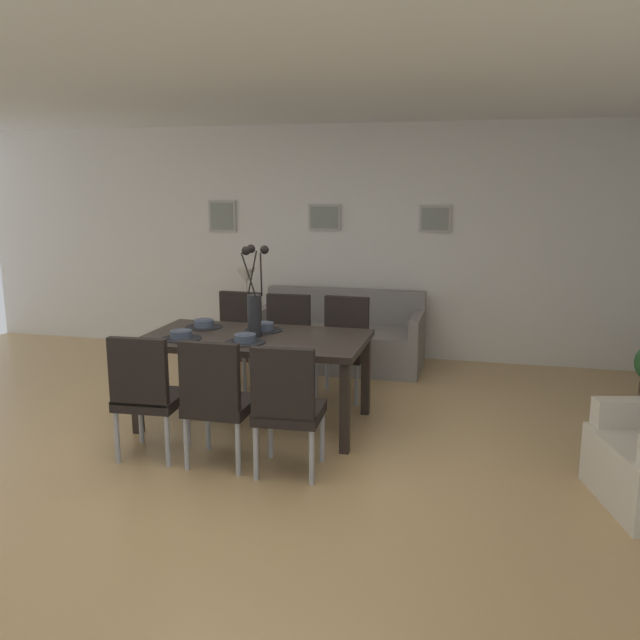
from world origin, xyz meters
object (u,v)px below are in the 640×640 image
(dining_chair_far_left, at_px, (217,396))
(sofa, at_px, (340,340))
(bowl_far_right, at_px, (264,326))
(table_lamp, at_px, (246,280))
(framed_picture_left, at_px, (222,216))
(bowl_near_left, at_px, (181,334))
(side_table, at_px, (247,336))
(bowl_far_left, at_px, (245,337))
(dining_chair_far_right, at_px, (286,339))
(dining_table, at_px, (255,345))
(dining_chair_near_left, at_px, (147,391))
(framed_picture_center, at_px, (325,217))
(centerpiece_vase, at_px, (254,302))
(framed_picture_right, at_px, (435,219))
(dining_chair_near_right, at_px, (236,335))
(bowl_near_right, at_px, (204,323))
(dining_chair_mid_right, at_px, (344,342))
(dining_chair_mid_left, at_px, (287,404))

(dining_chair_far_left, height_order, sofa, dining_chair_far_left)
(bowl_far_right, xyz_separation_m, sofa, (0.29, 1.70, -0.50))
(table_lamp, distance_m, framed_picture_left, 0.93)
(bowl_near_left, xyz_separation_m, side_table, (-0.25, 2.20, -0.52))
(bowl_far_left, bearing_deg, dining_chair_far_right, 90.54)
(bowl_far_right, bearing_deg, dining_table, -90.00)
(bowl_near_left, bearing_deg, dining_chair_near_left, -87.13)
(dining_table, xyz_separation_m, bowl_far_left, (0.00, -0.22, 0.11))
(bowl_near_left, xyz_separation_m, bowl_far_left, (0.54, 0.00, 0.00))
(framed_picture_center, bearing_deg, bowl_far_right, -90.00)
(dining_table, distance_m, bowl_far_right, 0.25)
(side_table, bearing_deg, bowl_far_left, -70.13)
(framed_picture_left, bearing_deg, sofa, -17.81)
(bowl_far_right, relative_size, table_lamp, 0.33)
(centerpiece_vase, relative_size, framed_picture_right, 2.16)
(bowl_far_left, bearing_deg, framed_picture_left, 115.09)
(dining_chair_near_right, distance_m, dining_chair_far_left, 1.88)
(dining_chair_near_left, distance_m, bowl_near_left, 0.71)
(dining_chair_far_left, height_order, bowl_near_left, dining_chair_far_left)
(dining_chair_far_left, xyz_separation_m, framed_picture_center, (-0.03, 3.29, 1.06))
(dining_chair_far_right, distance_m, bowl_far_right, 0.73)
(sofa, xyz_separation_m, framed_picture_left, (-1.53, 0.49, 1.30))
(framed_picture_right, bearing_deg, dining_chair_far_left, -110.16)
(dining_chair_far_left, bearing_deg, centerpiece_vase, 91.65)
(bowl_near_right, distance_m, table_lamp, 1.77)
(dining_chair_near_left, relative_size, bowl_far_right, 5.41)
(bowl_near_left, xyz_separation_m, framed_picture_center, (0.54, 2.64, 0.80))
(bowl_near_right, distance_m, framed_picture_center, 2.39)
(bowl_far_right, height_order, framed_picture_right, framed_picture_right)
(dining_chair_near_right, distance_m, framed_picture_right, 2.54)
(dining_chair_mid_right, relative_size, bowl_far_left, 5.41)
(dining_chair_near_right, height_order, bowl_far_right, dining_chair_near_right)
(bowl_near_left, distance_m, bowl_far_right, 0.70)
(centerpiece_vase, bearing_deg, framed_picture_left, 117.13)
(dining_chair_far_left, xyz_separation_m, framed_picture_right, (1.21, 3.29, 1.06))
(dining_chair_mid_right, distance_m, bowl_near_right, 1.31)
(dining_chair_mid_left, bearing_deg, dining_table, 120.83)
(bowl_far_right, height_order, table_lamp, table_lamp)
(bowl_far_right, distance_m, framed_picture_left, 2.64)
(dining_chair_mid_left, relative_size, table_lamp, 1.80)
(dining_chair_near_left, relative_size, framed_picture_left, 2.54)
(framed_picture_center, bearing_deg, centerpiece_vase, -89.98)
(dining_chair_mid_left, bearing_deg, dining_chair_near_right, 120.04)
(dining_chair_near_right, relative_size, dining_chair_mid_right, 1.00)
(bowl_far_right, height_order, side_table, bowl_far_right)
(dining_table, relative_size, bowl_near_left, 10.59)
(dining_table, relative_size, dining_chair_mid_left, 1.96)
(dining_chair_far_left, bearing_deg, sofa, 84.58)
(dining_chair_far_right, bearing_deg, centerpiece_vase, -89.27)
(dining_chair_near_right, xyz_separation_m, framed_picture_left, (-0.72, 1.49, 1.06))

